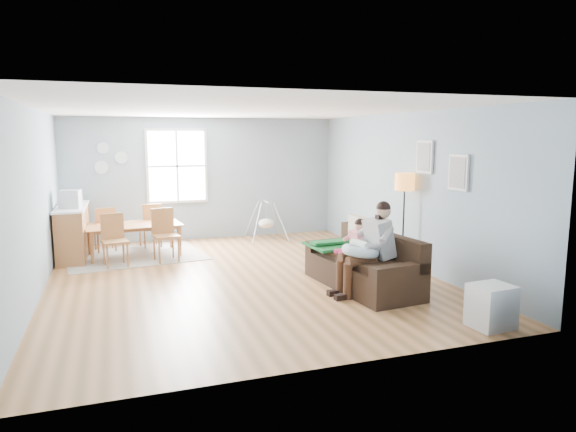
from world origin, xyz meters
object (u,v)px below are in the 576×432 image
object	(u,v)px
sofa	(365,268)
father	(370,245)
storage_cube	(491,306)
chair_se	(164,231)
chair_sw	(114,236)
toddler	(354,240)
chair_ne	(151,223)
floor_lamp	(404,190)
monitor	(70,199)
baby_swing	(266,223)
counter	(73,231)
dining_table	(134,240)
chair_nw	(105,227)

from	to	relation	value
sofa	father	bearing A→B (deg)	-107.86
storage_cube	father	bearing A→B (deg)	113.92
chair_se	chair_sw	bearing A→B (deg)	-172.05
toddler	chair_ne	size ratio (longest dim) A/B	0.87
floor_lamp	monitor	world-z (taller)	floor_lamp
storage_cube	chair_ne	world-z (taller)	chair_ne
monitor	baby_swing	xyz separation A→B (m)	(3.95, 0.78, -0.77)
baby_swing	chair_sw	bearing A→B (deg)	-156.84
storage_cube	chair_sw	xyz separation A→B (m)	(-4.27, 4.64, 0.27)
chair_se	chair_ne	world-z (taller)	chair_se
sofa	chair_se	size ratio (longest dim) A/B	2.22
father	counter	distance (m)	5.76
sofa	baby_swing	xyz separation A→B (m)	(-0.39, 4.02, 0.09)
storage_cube	chair_se	size ratio (longest dim) A/B	0.54
floor_lamp	dining_table	size ratio (longest dim) A/B	0.95
baby_swing	monitor	bearing A→B (deg)	-168.88
dining_table	chair_ne	xyz separation A→B (m)	(0.37, 0.67, 0.22)
sofa	chair_sw	size ratio (longest dim) A/B	2.32
chair_ne	toddler	bearing A→B (deg)	-53.77
father	chair_sw	bearing A→B (deg)	140.05
chair_ne	baby_swing	bearing A→B (deg)	0.84
toddler	floor_lamp	bearing A→B (deg)	27.18
chair_nw	toddler	bearing A→B (deg)	-45.00
dining_table	chair_nw	distance (m)	0.79
storage_cube	chair_nw	xyz separation A→B (m)	(-4.42, 5.86, 0.25)
father	monitor	size ratio (longest dim) A/B	3.46
dining_table	monitor	distance (m)	1.39
toddler	monitor	bearing A→B (deg)	144.28
sofa	chair_sw	world-z (taller)	chair_sw
baby_swing	chair_ne	bearing A→B (deg)	-179.16
floor_lamp	counter	world-z (taller)	floor_lamp
chair_nw	chair_se	bearing A→B (deg)	-46.44
chair_nw	father	bearing A→B (deg)	-48.64
toddler	baby_swing	distance (m)	3.85
storage_cube	monitor	world-z (taller)	monitor
counter	baby_swing	size ratio (longest dim) A/B	2.00
chair_sw	chair_ne	world-z (taller)	chair_sw
dining_table	chair_se	distance (m)	0.80
dining_table	chair_ne	distance (m)	0.80
counter	storage_cube	bearing A→B (deg)	-48.13
toddler	floor_lamp	xyz separation A→B (m)	(1.25, 0.64, 0.67)
chair_sw	counter	size ratio (longest dim) A/B	0.52
toddler	baby_swing	bearing A→B (deg)	94.37
father	toddler	bearing A→B (deg)	89.93
chair_sw	chair_nw	size ratio (longest dim) A/B	1.03
sofa	monitor	size ratio (longest dim) A/B	5.50
dining_table	father	bearing A→B (deg)	-54.64
storage_cube	dining_table	size ratio (longest dim) A/B	0.30
sofa	chair_se	distance (m)	3.89
toddler	chair_se	xyz separation A→B (m)	(-2.63, 2.57, -0.15)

